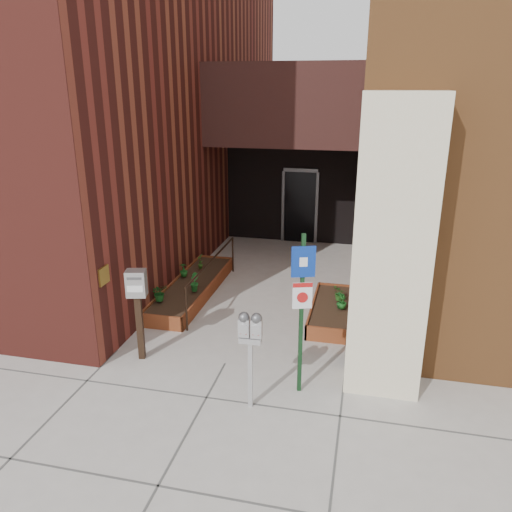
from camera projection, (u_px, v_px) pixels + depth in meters
The scene contains 15 objects.
ground at pixel (225, 364), 8.44m from camera, with size 80.00×80.00×0.00m, color #9E9991.
architecture at pixel (288, 65), 13.22m from camera, with size 20.00×14.60×10.00m.
planter_left at pixel (193, 288), 11.22m from camera, with size 0.90×3.60×0.30m.
planter_right at pixel (331, 311), 10.09m from camera, with size 0.80×2.20×0.30m.
handrail at pixel (212, 265), 10.87m from camera, with size 0.04×3.34×0.90m.
parking_meter at pixel (250, 335), 6.96m from camera, with size 0.34×0.16×1.51m.
sign_post at pixel (302, 299), 7.19m from camera, with size 0.33×0.13×2.52m.
payment_dropbox at pixel (137, 296), 8.25m from camera, with size 0.37×0.31×1.61m.
shrub_left_a at pixel (160, 292), 10.13m from camera, with size 0.32×0.32×0.35m, color #17521A.
shrub_left_b at pixel (194, 282), 10.61m from camera, with size 0.22×0.22×0.39m, color #1B5F20.
shrub_left_c at pixel (184, 270), 11.42m from camera, with size 0.18×0.18×0.32m, color #1A5D1D.
shrub_left_d at pixel (200, 261), 11.91m from camera, with size 0.19×0.19×0.37m, color #2D611B.
shrub_right_a at pixel (343, 301), 9.78m from camera, with size 0.17×0.17×0.30m, color #1A5B1C.
shrub_right_b at pixel (340, 300), 9.78m from camera, with size 0.19×0.19×0.37m, color #1A5E21.
shrub_right_c at pixel (339, 294), 10.13m from camera, with size 0.27×0.27×0.30m, color #225618.
Camera 1 is at (2.17, -7.09, 4.46)m, focal length 35.00 mm.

